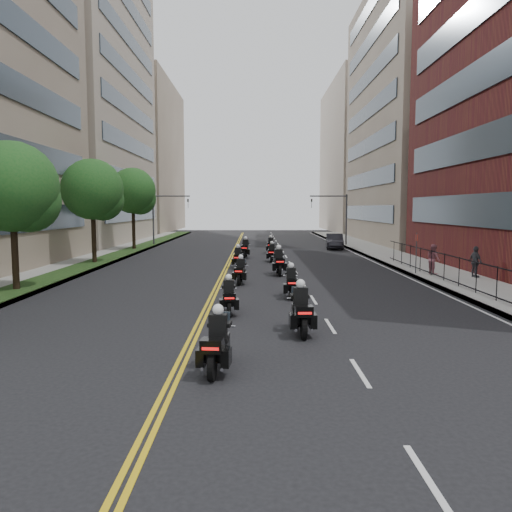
{
  "coord_description": "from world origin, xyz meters",
  "views": [
    {
      "loc": [
        0.53,
        -12.28,
        4.18
      ],
      "look_at": [
        0.6,
        12.97,
        1.71
      ],
      "focal_mm": 35.0,
      "sensor_mm": 36.0,
      "label": 1
    }
  ],
  "objects_px": {
    "motorcycle_9": "(271,246)",
    "motorcycle_2": "(229,298)",
    "parked_sedan": "(335,241)",
    "pedestrian_c": "(475,262)",
    "motorcycle_4": "(241,272)",
    "motorcycle_8": "(245,249)",
    "motorcycle_7": "(272,253)",
    "motorcycle_5": "(279,263)",
    "motorcycle_1": "(301,312)",
    "motorcycle_3": "(291,284)",
    "pedestrian_b": "(433,259)",
    "motorcycle_6": "(238,259)",
    "motorcycle_0": "(217,345)"
  },
  "relations": [
    {
      "from": "motorcycle_9",
      "to": "motorcycle_2",
      "type": "bearing_deg",
      "value": -91.49
    },
    {
      "from": "motorcycle_9",
      "to": "parked_sedan",
      "type": "bearing_deg",
      "value": 40.86
    },
    {
      "from": "pedestrian_c",
      "to": "motorcycle_9",
      "type": "bearing_deg",
      "value": 22.7
    },
    {
      "from": "motorcycle_4",
      "to": "pedestrian_c",
      "type": "distance_m",
      "value": 13.61
    },
    {
      "from": "motorcycle_8",
      "to": "motorcycle_9",
      "type": "height_order",
      "value": "motorcycle_8"
    },
    {
      "from": "motorcycle_7",
      "to": "parked_sedan",
      "type": "xyz_separation_m",
      "value": [
        6.75,
        11.9,
        0.14
      ]
    },
    {
      "from": "motorcycle_5",
      "to": "motorcycle_8",
      "type": "distance_m",
      "value": 10.89
    },
    {
      "from": "motorcycle_1",
      "to": "pedestrian_c",
      "type": "distance_m",
      "value": 16.66
    },
    {
      "from": "motorcycle_3",
      "to": "pedestrian_b",
      "type": "bearing_deg",
      "value": 38.62
    },
    {
      "from": "motorcycle_3",
      "to": "motorcycle_4",
      "type": "relative_size",
      "value": 1.01
    },
    {
      "from": "motorcycle_7",
      "to": "motorcycle_9",
      "type": "bearing_deg",
      "value": 94.02
    },
    {
      "from": "motorcycle_4",
      "to": "parked_sedan",
      "type": "bearing_deg",
      "value": 74.58
    },
    {
      "from": "motorcycle_3",
      "to": "motorcycle_5",
      "type": "xyz_separation_m",
      "value": [
        -0.2,
        7.81,
        0.1
      ]
    },
    {
      "from": "motorcycle_2",
      "to": "parked_sedan",
      "type": "distance_m",
      "value": 32.27
    },
    {
      "from": "motorcycle_1",
      "to": "parked_sedan",
      "type": "distance_m",
      "value": 34.66
    },
    {
      "from": "motorcycle_2",
      "to": "parked_sedan",
      "type": "bearing_deg",
      "value": 69.13
    },
    {
      "from": "motorcycle_8",
      "to": "pedestrian_c",
      "type": "height_order",
      "value": "pedestrian_c"
    },
    {
      "from": "motorcycle_1",
      "to": "motorcycle_6",
      "type": "distance_m",
      "value": 18.13
    },
    {
      "from": "motorcycle_7",
      "to": "motorcycle_5",
      "type": "bearing_deg",
      "value": -83.45
    },
    {
      "from": "pedestrian_b",
      "to": "motorcycle_6",
      "type": "bearing_deg",
      "value": 59.72
    },
    {
      "from": "motorcycle_2",
      "to": "pedestrian_b",
      "type": "distance_m",
      "value": 15.94
    },
    {
      "from": "motorcycle_8",
      "to": "motorcycle_3",
      "type": "bearing_deg",
      "value": -78.16
    },
    {
      "from": "motorcycle_0",
      "to": "motorcycle_5",
      "type": "xyz_separation_m",
      "value": [
        2.45,
        18.29,
        0.06
      ]
    },
    {
      "from": "pedestrian_b",
      "to": "pedestrian_c",
      "type": "bearing_deg",
      "value": -137.56
    },
    {
      "from": "motorcycle_2",
      "to": "motorcycle_4",
      "type": "bearing_deg",
      "value": 83.71
    },
    {
      "from": "motorcycle_6",
      "to": "motorcycle_9",
      "type": "relative_size",
      "value": 0.99
    },
    {
      "from": "motorcycle_2",
      "to": "motorcycle_1",
      "type": "bearing_deg",
      "value": -54.8
    },
    {
      "from": "motorcycle_4",
      "to": "motorcycle_6",
      "type": "distance_m",
      "value": 7.08
    },
    {
      "from": "pedestrian_b",
      "to": "pedestrian_c",
      "type": "distance_m",
      "value": 2.39
    },
    {
      "from": "motorcycle_2",
      "to": "motorcycle_0",
      "type": "bearing_deg",
      "value": -93.97
    },
    {
      "from": "motorcycle_9",
      "to": "parked_sedan",
      "type": "xyz_separation_m",
      "value": [
        6.61,
        4.96,
        0.11
      ]
    },
    {
      "from": "motorcycle_4",
      "to": "motorcycle_6",
      "type": "height_order",
      "value": "motorcycle_6"
    },
    {
      "from": "parked_sedan",
      "to": "pedestrian_c",
      "type": "bearing_deg",
      "value": -71.58
    },
    {
      "from": "parked_sedan",
      "to": "pedestrian_b",
      "type": "bearing_deg",
      "value": -76.0
    },
    {
      "from": "motorcycle_3",
      "to": "motorcycle_4",
      "type": "height_order",
      "value": "motorcycle_3"
    },
    {
      "from": "motorcycle_4",
      "to": "motorcycle_2",
      "type": "bearing_deg",
      "value": -86.3
    },
    {
      "from": "motorcycle_8",
      "to": "motorcycle_9",
      "type": "bearing_deg",
      "value": 64.5
    },
    {
      "from": "motorcycle_5",
      "to": "motorcycle_7",
      "type": "bearing_deg",
      "value": 89.89
    },
    {
      "from": "motorcycle_6",
      "to": "motorcycle_1",
      "type": "bearing_deg",
      "value": -80.37
    },
    {
      "from": "motorcycle_0",
      "to": "motorcycle_8",
      "type": "xyz_separation_m",
      "value": [
        0.17,
        28.94,
        0.02
      ]
    },
    {
      "from": "motorcycle_2",
      "to": "pedestrian_c",
      "type": "distance_m",
      "value": 16.58
    },
    {
      "from": "motorcycle_6",
      "to": "motorcycle_8",
      "type": "relative_size",
      "value": 0.93
    },
    {
      "from": "motorcycle_0",
      "to": "motorcycle_6",
      "type": "height_order",
      "value": "motorcycle_0"
    },
    {
      "from": "motorcycle_1",
      "to": "motorcycle_6",
      "type": "bearing_deg",
      "value": 96.69
    },
    {
      "from": "motorcycle_2",
      "to": "pedestrian_c",
      "type": "relative_size",
      "value": 1.18
    },
    {
      "from": "motorcycle_1",
      "to": "motorcycle_9",
      "type": "height_order",
      "value": "motorcycle_1"
    },
    {
      "from": "motorcycle_8",
      "to": "motorcycle_5",
      "type": "bearing_deg",
      "value": -73.73
    },
    {
      "from": "motorcycle_9",
      "to": "pedestrian_b",
      "type": "relative_size",
      "value": 1.24
    },
    {
      "from": "motorcycle_0",
      "to": "motorcycle_9",
      "type": "xyz_separation_m",
      "value": [
        2.42,
        32.88,
        -0.02
      ]
    },
    {
      "from": "pedestrian_c",
      "to": "motorcycle_7",
      "type": "bearing_deg",
      "value": 38.06
    }
  ]
}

